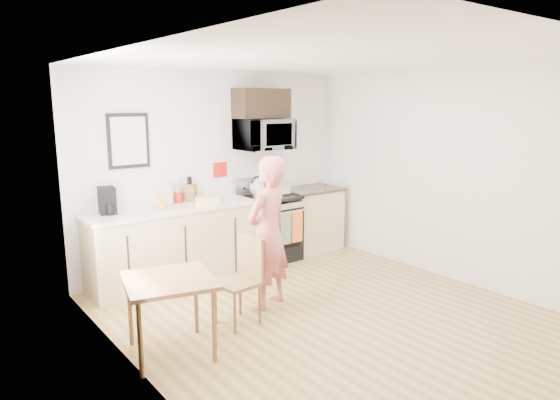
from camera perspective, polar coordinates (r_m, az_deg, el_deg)
floor at (r=5.36m, az=6.03°, el=-13.21°), size 4.60×4.60×0.00m
back_wall at (r=6.78m, az=-7.28°, el=3.43°), size 4.00×0.04×2.60m
left_wall at (r=3.88m, az=-15.49°, el=-2.78°), size 0.04×4.60×2.60m
right_wall at (r=6.50m, az=19.16°, el=2.55°), size 0.04×4.60×2.60m
ceiling at (r=4.89m, az=6.68°, el=15.72°), size 4.00×4.60×0.04m
window at (r=4.58m, az=-19.06°, el=2.31°), size 0.06×1.40×1.50m
cabinet_left at (r=6.33m, az=-11.97°, el=-5.16°), size 2.10×0.60×0.90m
countertop_left at (r=6.22m, az=-12.14°, el=-1.00°), size 2.14×0.64×0.04m
cabinet_right at (r=7.53m, az=3.48°, el=-2.31°), size 0.84×0.60×0.90m
countertop_right at (r=7.43m, az=3.52°, el=1.22°), size 0.88×0.64×0.04m
range at (r=7.03m, az=-1.32°, el=-3.39°), size 0.76×0.70×1.16m
microwave at (r=6.90m, az=-1.89°, el=7.49°), size 0.76×0.51×0.42m
upper_cabinet at (r=6.92m, az=-2.13°, el=10.98°), size 0.76×0.35×0.40m
wall_art at (r=6.20m, az=-16.93°, el=6.49°), size 0.50×0.04×0.65m
wall_trivet at (r=6.80m, az=-6.85°, el=3.46°), size 0.20×0.02×0.20m
person at (r=5.35m, az=-1.39°, el=-3.76°), size 0.70×0.57×1.65m
dining_table at (r=4.51m, az=-12.55°, el=-9.73°), size 0.79×0.79×0.70m
chair at (r=5.07m, az=-3.81°, el=-7.67°), size 0.45×0.41×0.88m
knife_block at (r=6.54m, az=-10.18°, el=0.84°), size 0.16×0.17×0.22m
utensil_crock at (r=6.44m, az=-11.58°, el=0.81°), size 0.11×0.11×0.32m
fruit_bowl at (r=6.16m, az=-13.44°, el=-0.65°), size 0.22×0.22×0.09m
milk_carton at (r=6.28m, az=-12.75°, el=0.43°), size 0.10×0.10×0.24m
coffee_maker at (r=6.03m, az=-19.12°, el=-0.14°), size 0.21×0.28×0.31m
bread_bag at (r=6.19m, az=-8.22°, el=-0.20°), size 0.33×0.28×0.11m
cake at (r=7.05m, az=0.37°, el=1.07°), size 0.26×0.26×0.09m
kettle at (r=6.92m, az=-2.61°, el=1.49°), size 0.21×0.21×0.27m
pot at (r=6.67m, az=-2.21°, el=0.54°), size 0.19×0.32×0.09m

